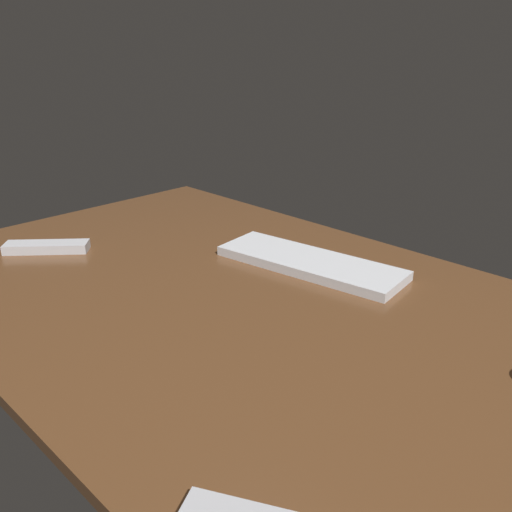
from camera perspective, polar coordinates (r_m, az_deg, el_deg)
The scene contains 3 objects.
desk at distance 98.66cm, azimuth -0.97°, elevation -5.07°, with size 140.00×84.00×2.00cm, color brown.
keyboard at distance 112.04cm, azimuth 5.55°, elevation -0.69°, with size 38.25×12.45×1.89cm, color silver.
tv_remote at distance 127.79cm, azimuth -20.67°, elevation 0.87°, with size 17.58×4.52×2.00cm, color #B7B7BC.
Camera 1 is at (63.41, -61.07, 45.54)cm, focal length 39.04 mm.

